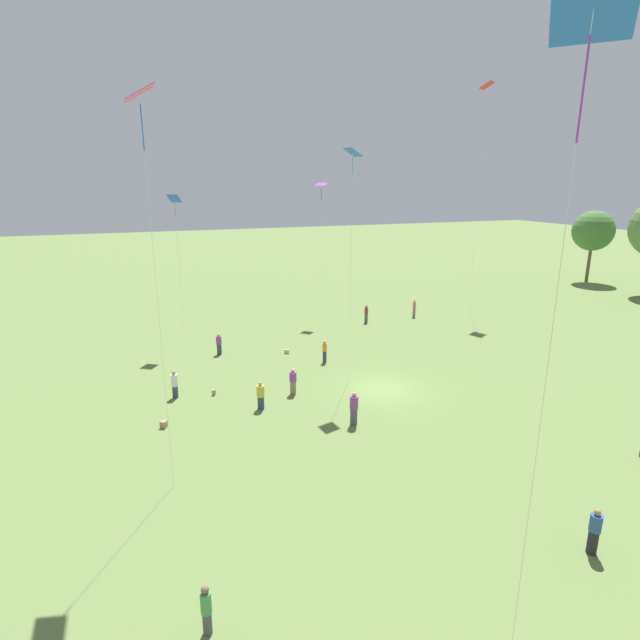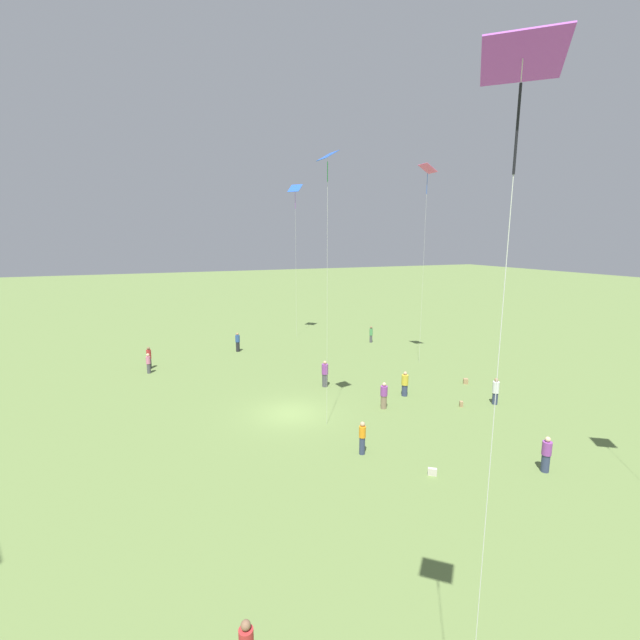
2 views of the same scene
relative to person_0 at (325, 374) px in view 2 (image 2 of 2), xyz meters
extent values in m
plane|color=olive|center=(-3.64, 3.85, -0.95)|extent=(240.00, 240.00, 0.00)
cylinder|color=#4C4C51|center=(0.00, 0.00, -0.47)|extent=(0.53, 0.53, 0.94)
cylinder|color=purple|center=(0.00, 0.00, 0.36)|extent=(0.63, 0.63, 0.74)
sphere|color=tan|center=(0.00, 0.00, 0.85)|extent=(0.24, 0.24, 0.24)
cylinder|color=#333D5B|center=(-3.79, -4.27, -0.56)|extent=(0.55, 0.55, 0.78)
cylinder|color=gold|center=(-3.79, -4.27, 0.18)|extent=(0.65, 0.65, 0.69)
sphere|color=tan|center=(-3.79, -4.27, 0.64)|extent=(0.24, 0.24, 0.24)
cylinder|color=#232328|center=(12.15, 3.76, -0.48)|extent=(0.44, 0.44, 0.93)
cylinder|color=#2D5193|center=(12.15, 3.76, 0.30)|extent=(0.52, 0.52, 0.65)
sphere|color=#A87A56|center=(12.15, 3.76, 0.75)|extent=(0.24, 0.24, 0.24)
cylinder|color=#333D5B|center=(-14.43, -4.79, -0.53)|extent=(0.49, 0.49, 0.84)
cylinder|color=purple|center=(-14.43, -4.79, 0.21)|extent=(0.57, 0.57, 0.62)
sphere|color=beige|center=(-14.43, -4.79, 0.64)|extent=(0.24, 0.24, 0.24)
cylinder|color=#333D5B|center=(-9.78, 2.19, -0.50)|extent=(0.35, 0.35, 0.89)
cylinder|color=orange|center=(-9.78, 2.19, 0.23)|extent=(0.41, 0.41, 0.56)
sphere|color=tan|center=(-9.78, 2.19, 0.63)|extent=(0.24, 0.24, 0.24)
cylinder|color=#232328|center=(9.49, 11.61, -0.51)|extent=(0.41, 0.41, 0.86)
cylinder|color=#B72D2D|center=(9.49, 11.61, 0.28)|extent=(0.48, 0.48, 0.73)
sphere|color=brown|center=(9.49, 11.61, 0.77)|extent=(0.24, 0.24, 0.24)
cylinder|color=#333D5B|center=(-7.29, -8.81, -0.56)|extent=(0.41, 0.41, 0.76)
cylinder|color=white|center=(-7.29, -8.81, 0.19)|extent=(0.48, 0.48, 0.75)
sphere|color=#A87A56|center=(-7.29, -8.81, 0.68)|extent=(0.24, 0.24, 0.24)
cylinder|color=#4C4C51|center=(8.22, 11.68, -0.56)|extent=(0.31, 0.31, 0.78)
cylinder|color=pink|center=(8.22, 11.68, 0.14)|extent=(0.37, 0.37, 0.60)
sphere|color=beige|center=(8.22, 11.68, 0.56)|extent=(0.24, 0.24, 0.24)
cylinder|color=#B72D2D|center=(-18.54, 9.98, 0.23)|extent=(0.49, 0.49, 0.56)
sphere|color=brown|center=(-18.54, 9.98, 0.63)|extent=(0.24, 0.24, 0.24)
cylinder|color=#4C4C51|center=(10.49, -9.66, -0.57)|extent=(0.38, 0.38, 0.75)
cylinder|color=#4C9956|center=(10.49, -9.66, 0.15)|extent=(0.45, 0.45, 0.69)
sphere|color=brown|center=(10.49, -9.66, 0.62)|extent=(0.24, 0.24, 0.24)
cylinder|color=#847056|center=(-5.15, -1.81, -0.52)|extent=(0.41, 0.41, 0.85)
cylinder|color=purple|center=(-5.15, -1.81, 0.21)|extent=(0.48, 0.48, 0.61)
sphere|color=beige|center=(-5.15, -1.81, 0.64)|extent=(0.24, 0.24, 0.24)
cube|color=#E54C99|center=(2.40, -9.86, 15.04)|extent=(1.22, 1.07, 0.64)
cylinder|color=blue|center=(2.40, -9.86, 13.88)|extent=(0.04, 0.04, 1.59)
cylinder|color=silver|center=(2.40, -9.86, 7.05)|extent=(0.01, 0.01, 15.99)
cube|color=purple|center=(-22.51, 6.91, 11.84)|extent=(1.41, 1.41, 0.29)
cylinder|color=black|center=(-22.51, 6.91, 10.97)|extent=(0.04, 0.04, 1.14)
cylinder|color=silver|center=(-22.51, 6.91, 5.45)|extent=(0.01, 0.01, 12.78)
cube|color=blue|center=(-5.94, 2.43, 13.73)|extent=(1.05, 0.95, 0.49)
cylinder|color=green|center=(-5.94, 2.43, 12.95)|extent=(0.04, 0.04, 1.00)
cylinder|color=silver|center=(-5.94, 2.43, 6.39)|extent=(0.01, 0.01, 14.68)
cube|color=blue|center=(15.83, -3.43, 14.66)|extent=(1.63, 1.62, 0.82)
cylinder|color=purple|center=(15.83, -3.43, 13.43)|extent=(0.04, 0.04, 1.68)
cylinder|color=silver|center=(15.83, -3.43, 6.86)|extent=(0.01, 0.01, 15.60)
cube|color=beige|center=(-12.72, 0.18, -0.78)|extent=(0.37, 0.42, 0.33)
cube|color=#A58459|center=(-6.81, -6.51, -0.77)|extent=(0.32, 0.29, 0.35)
cube|color=#A58459|center=(-3.43, -9.82, -0.75)|extent=(0.44, 0.44, 0.38)
camera|label=1|loc=(22.69, -10.86, 11.92)|focal=28.00mm
camera|label=2|loc=(-27.06, 11.63, 9.54)|focal=24.00mm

